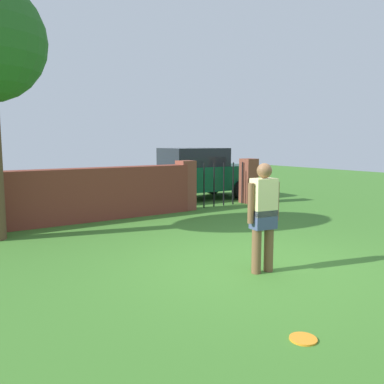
{
  "coord_description": "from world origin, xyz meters",
  "views": [
    {
      "loc": [
        -4.16,
        -4.43,
        1.92
      ],
      "look_at": [
        -0.03,
        1.65,
        1.0
      ],
      "focal_mm": 37.42,
      "sensor_mm": 36.0,
      "label": 1
    }
  ],
  "objects": [
    {
      "name": "ground_plane",
      "position": [
        0.0,
        0.0,
        0.0
      ],
      "size": [
        40.0,
        40.0,
        0.0
      ],
      "primitive_type": "plane",
      "color": "#3D7528"
    },
    {
      "name": "brick_wall",
      "position": [
        -1.5,
        4.98,
        0.65
      ],
      "size": [
        6.82,
        0.5,
        1.29
      ],
      "primitive_type": "cube",
      "color": "brown",
      "rests_on": "ground"
    },
    {
      "name": "car",
      "position": [
        3.39,
        6.61,
        0.86
      ],
      "size": [
        4.25,
        2.03,
        1.72
      ],
      "rotation": [
        0.0,
        0.0,
        -0.03
      ],
      "color": "#0C4C2D",
      "rests_on": "ground"
    },
    {
      "name": "person",
      "position": [
        -0.07,
        -0.26,
        0.9
      ],
      "size": [
        0.54,
        0.27,
        1.62
      ],
      "rotation": [
        0.0,
        0.0,
        3.0
      ],
      "color": "brown",
      "rests_on": "ground"
    },
    {
      "name": "fence_gate",
      "position": [
        3.2,
        4.98,
        0.7
      ],
      "size": [
        2.82,
        0.44,
        1.4
      ],
      "color": "brown",
      "rests_on": "ground"
    },
    {
      "name": "frisbee_orange",
      "position": [
        -1.18,
        -1.98,
        0.01
      ],
      "size": [
        0.27,
        0.27,
        0.02
      ],
      "primitive_type": "cylinder",
      "color": "orange",
      "rests_on": "ground"
    }
  ]
}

